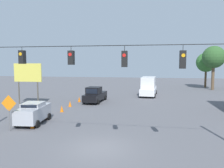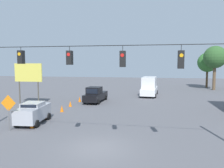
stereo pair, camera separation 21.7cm
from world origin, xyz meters
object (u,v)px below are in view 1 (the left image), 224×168
sedan_silver_parked_shoulder (34,113)px  roadside_billboard (28,75)px  overhead_signal_span (99,77)px  work_zone_sign (9,106)px  box_truck_white_oncoming_deep (149,86)px  tree_horizon_right (214,57)px  traffic_cone_nearest (33,124)px  traffic_cone_fifth (79,99)px  traffic_cone_fourth (70,104)px  traffic_cone_third (62,109)px  traffic_cone_farthest (86,96)px  tree_horizon_left (206,62)px  pickup_truck_black_withflow_far (95,95)px  traffic_cone_second (48,115)px

sedan_silver_parked_shoulder → roadside_billboard: size_ratio=0.79×
overhead_signal_span → work_zone_sign: size_ratio=6.48×
box_truck_white_oncoming_deep → tree_horizon_right: 17.11m
tree_horizon_right → traffic_cone_nearest: bearing=54.4°
traffic_cone_fifth → traffic_cone_fourth: bearing=89.5°
work_zone_sign → traffic_cone_third: bearing=-100.0°
traffic_cone_farthest → tree_horizon_left: tree_horizon_left is taller
pickup_truck_black_withflow_far → tree_horizon_left: size_ratio=0.73×
traffic_cone_third → tree_horizon_left: 36.16m
traffic_cone_nearest → tree_horizon_left: 41.11m
box_truck_white_oncoming_deep → tree_horizon_left: bearing=-129.8°
box_truck_white_oncoming_deep → traffic_cone_second: (9.36, 17.00, -1.16)m
traffic_cone_fourth → roadside_billboard: size_ratio=0.13×
traffic_cone_nearest → traffic_cone_second: size_ratio=1.00×
overhead_signal_span → box_truck_white_oncoming_deep: size_ratio=2.62×
traffic_cone_third → tree_horizon_left: size_ratio=0.09×
traffic_cone_nearest → traffic_cone_fifth: bearing=-89.1°
traffic_cone_second → traffic_cone_fourth: same height
tree_horizon_left → roadside_billboard: bearing=42.8°
traffic_cone_nearest → traffic_cone_third: bearing=-89.7°
traffic_cone_second → traffic_cone_fourth: 5.96m
traffic_cone_third → tree_horizon_right: tree_horizon_right is taller
traffic_cone_fourth → work_zone_sign: size_ratio=0.25×
traffic_cone_nearest → traffic_cone_third: size_ratio=1.00×
sedan_silver_parked_shoulder → traffic_cone_third: 4.84m
work_zone_sign → traffic_cone_nearest: bearing=-139.7°
traffic_cone_nearest → work_zone_sign: work_zone_sign is taller
traffic_cone_fifth → work_zone_sign: bearing=85.3°
pickup_truck_black_withflow_far → traffic_cone_fourth: bearing=59.0°
sedan_silver_parked_shoulder → box_truck_white_oncoming_deep: bearing=-117.6°
traffic_cone_nearest → work_zone_sign: size_ratio=0.25×
sedan_silver_parked_shoulder → tree_horizon_left: size_ratio=0.54×
traffic_cone_fifth → roadside_billboard: bearing=28.0°
pickup_truck_black_withflow_far → traffic_cone_third: 6.99m
pickup_truck_black_withflow_far → tree_horizon_left: tree_horizon_left is taller
traffic_cone_second → work_zone_sign: bearing=75.2°
overhead_signal_span → sedan_silver_parked_shoulder: 9.30m
sedan_silver_parked_shoulder → traffic_cone_second: (-0.43, -1.76, -0.62)m
traffic_cone_fifth → roadside_billboard: (5.77, 3.07, 3.43)m
traffic_cone_second → traffic_cone_third: same height
box_truck_white_oncoming_deep → overhead_signal_span: bearing=83.5°
work_zone_sign → tree_horizon_left: bearing=-122.4°
roadside_billboard → pickup_truck_black_withflow_far: bearing=-157.3°
pickup_truck_black_withflow_far → traffic_cone_fourth: pickup_truck_black_withflow_far is taller
overhead_signal_span → tree_horizon_left: (-14.93, -38.31, 1.03)m
work_zone_sign → traffic_cone_fourth: bearing=-96.1°
box_truck_white_oncoming_deep → tree_horizon_left: 19.51m
overhead_signal_span → traffic_cone_nearest: overhead_signal_span is taller
overhead_signal_span → traffic_cone_third: size_ratio=25.81×
sedan_silver_parked_shoulder → traffic_cone_second: size_ratio=5.83×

